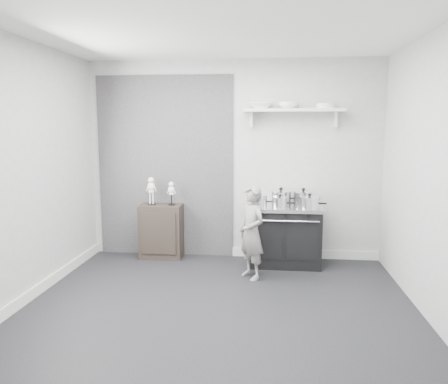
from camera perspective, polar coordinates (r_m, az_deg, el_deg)
The scene contains 16 objects.
ground at distance 4.57m, azimuth -0.81°, elevation -14.80°, with size 4.00×4.00×0.00m, color black.
room_shell at distance 4.35m, azimuth -1.79°, elevation 6.29°, with size 4.02×3.62×2.71m.
wall_shelf at distance 5.85m, azimuth 9.09°, elevation 10.40°, with size 1.30×0.26×0.24m.
stove at distance 5.82m, azimuth 7.86°, elevation -5.58°, with size 0.98×0.61×0.79m.
side_cabinet at distance 6.13m, azimuth -8.17°, elevation -5.09°, with size 0.57×0.33×0.74m, color black.
child at distance 5.22m, azimuth 3.64°, elevation -5.31°, with size 0.41×0.27×1.12m, color slate.
pot_front_left at distance 5.61m, azimuth 4.57°, elevation -1.14°, with size 0.30×0.22×0.19m.
pot_back_left at distance 5.84m, azimuth 7.43°, elevation -0.70°, with size 0.37×0.28×0.23m.
pot_back_right at distance 5.86m, azimuth 10.31°, elevation -0.74°, with size 0.36×0.27×0.22m.
pot_front_right at distance 5.57m, azimuth 11.11°, elevation -1.36°, with size 0.34×0.25×0.19m.
pot_front_center at distance 5.58m, azimuth 7.30°, elevation -1.32°, with size 0.29×0.21×0.17m.
skeleton_full at distance 6.05m, azimuth -9.48°, elevation 0.40°, with size 0.12×0.08×0.44m, color white, non-canonical shape.
skeleton_torso at distance 5.99m, azimuth -6.89°, elevation 0.03°, with size 0.10×0.07×0.37m, color white, non-canonical shape.
bowl_large at distance 5.84m, azimuth 4.86°, elevation 11.16°, with size 0.30×0.30×0.07m, color white.
bowl_small at distance 5.84m, azimuth 8.37°, elevation 11.13°, with size 0.26×0.26×0.08m, color white.
plate_stack at distance 5.88m, azimuth 13.14°, elevation 10.88°, with size 0.25×0.25×0.06m, color silver.
Camera 1 is at (0.50, -4.16, 1.81)m, focal length 35.00 mm.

